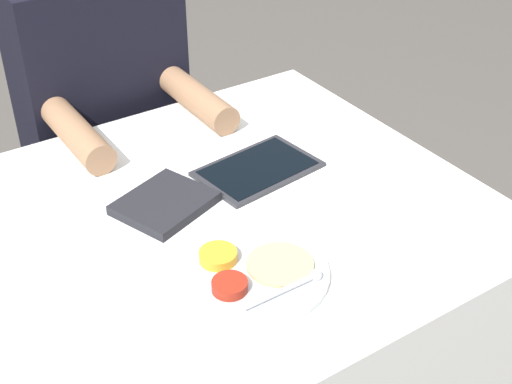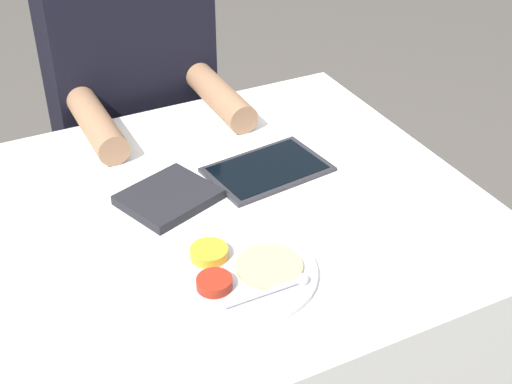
# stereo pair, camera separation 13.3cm
# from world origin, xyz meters

# --- Properties ---
(dining_table) EXTENTS (1.00, 0.89, 0.70)m
(dining_table) POSITION_xyz_m (0.00, 0.00, 0.35)
(dining_table) COLOR silver
(dining_table) RESTS_ON ground_plane
(thali_tray) EXTENTS (0.26, 0.26, 0.03)m
(thali_tray) POSITION_xyz_m (-0.05, -0.20, 0.71)
(thali_tray) COLOR #B7BABF
(thali_tray) RESTS_ON dining_table
(red_notebook) EXTENTS (0.21, 0.20, 0.02)m
(red_notebook) POSITION_xyz_m (-0.09, 0.07, 0.71)
(red_notebook) COLOR silver
(red_notebook) RESTS_ON dining_table
(tablet_device) EXTENTS (0.26, 0.19, 0.01)m
(tablet_device) POSITION_xyz_m (0.14, 0.08, 0.71)
(tablet_device) COLOR #28282D
(tablet_device) RESTS_ON dining_table
(person_diner) EXTENTS (0.41, 0.48, 1.19)m
(person_diner) POSITION_xyz_m (0.01, 0.60, 0.56)
(person_diner) COLOR black
(person_diner) RESTS_ON ground_plane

